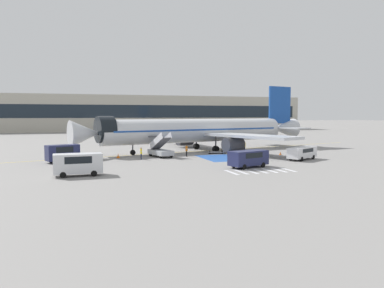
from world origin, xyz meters
name	(u,v)px	position (x,y,z in m)	size (l,w,h in m)	color
ground_plane	(204,151)	(0.00, 0.00, 0.00)	(600.00, 600.00, 0.00)	gray
apron_leadline_yellow	(198,151)	(-1.44, -0.63, 0.00)	(0.20, 79.36, 0.01)	gold
apron_stand_patch_blue	(221,158)	(-1.44, -11.55, 0.00)	(5.62, 9.01, 0.01)	#2856A8
apron_walkway_bar_0	(232,172)	(-5.64, -25.08, 0.00)	(0.44, 3.60, 0.01)	silver
apron_walkway_bar_1	(241,172)	(-4.44, -25.08, 0.00)	(0.44, 3.60, 0.01)	silver
apron_walkway_bar_2	(251,171)	(-3.24, -25.08, 0.00)	(0.44, 3.60, 0.01)	silver
apron_walkway_bar_3	(260,171)	(-2.04, -25.08, 0.00)	(0.44, 3.60, 0.01)	silver
apron_walkway_bar_4	(270,170)	(-0.84, -25.08, 0.00)	(0.44, 3.60, 0.01)	silver
apron_walkway_bar_5	(279,170)	(0.36, -25.08, 0.00)	(0.44, 3.60, 0.01)	silver
apron_walkway_bar_6	(288,170)	(1.56, -25.08, 0.00)	(0.44, 3.60, 0.01)	silver
airliner	(201,131)	(-0.76, -0.46, 3.65)	(45.58, 36.57, 12.16)	silver
boarding_stairs_forward	(160,151)	(-9.77, -7.43, 0.98)	(3.29, 5.54, 3.90)	#ADB2BA
fuel_tanker	(192,133)	(5.79, 25.63, 1.83)	(9.59, 3.05, 3.60)	#38383D
service_van_0	(302,152)	(8.79, -17.29, 1.11)	(5.78, 4.22, 1.83)	silver
service_van_1	(248,157)	(-2.10, -22.10, 1.25)	(5.43, 3.44, 2.08)	#1E234C
service_van_2	(63,152)	(-23.94, -10.06, 1.42)	(4.61, 3.21, 2.40)	#1E234C
service_van_3	(78,163)	(-22.10, -22.29, 1.41)	(5.04, 2.19, 2.37)	silver
baggage_cart	(216,152)	(0.11, -5.51, 0.26)	(2.97, 2.34, 0.87)	gray
ground_crew_0	(141,153)	(-13.21, -9.92, 1.02)	(0.25, 0.44, 1.76)	#191E38
ground_crew_1	(245,146)	(5.80, -4.63, 1.06)	(0.44, 0.48, 1.83)	#191E38
ground_crew_2	(187,150)	(-5.82, -8.22, 1.05)	(0.44, 0.48, 1.81)	black
traffic_cone_0	(236,153)	(2.45, -8.49, 0.33)	(0.59, 0.59, 0.65)	orange
traffic_cone_1	(118,156)	(-16.16, -6.95, 0.32)	(0.57, 0.57, 0.63)	orange
traffic_cone_2	(280,153)	(9.36, -10.44, 0.24)	(0.43, 0.43, 0.48)	orange
terminal_building	(143,113)	(4.59, 86.73, 7.00)	(136.01, 12.10, 14.00)	#B2AD9E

